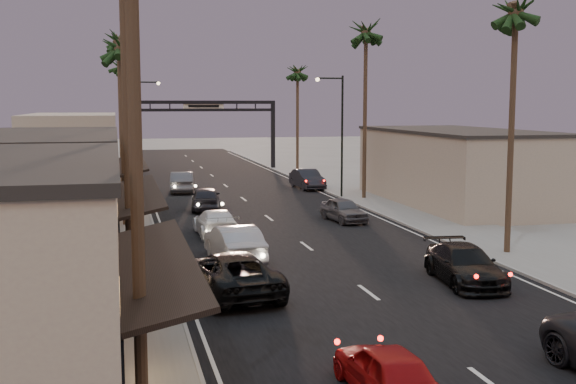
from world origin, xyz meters
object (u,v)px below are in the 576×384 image
streetlight_left (140,123)px  palm_rb (366,27)px  oncoming_red (386,370)px  oncoming_pickup (231,273)px  palm_far (120,63)px  oncoming_silver (234,244)px  curbside_black (465,265)px  arch (204,117)px  palm_lc (120,40)px  palm_ld (118,36)px  streetlight_right (339,126)px  palm_rc (298,68)px  palm_ra (516,3)px

streetlight_left → palm_rb: bearing=-42.1°
oncoming_red → oncoming_pickup: size_ratio=0.66×
streetlight_left → palm_far: size_ratio=0.68×
oncoming_silver → curbside_black: oncoming_silver is taller
arch → curbside_black: 50.92m
palm_rb → oncoming_red: (-11.45, -34.14, -11.76)m
arch → oncoming_pickup: bearing=-95.7°
arch → streetlight_left: (-6.92, -12.00, -0.20)m
palm_lc → palm_rb: palm_rb is taller
oncoming_pickup → palm_lc: bearing=-85.1°
palm_rb → palm_ld: bearing=147.4°
streetlight_right → palm_rc: palm_rc is taller
palm_ra → palm_far: 56.58m
palm_ra → oncoming_silver: bearing=173.8°
arch → palm_rc: size_ratio=1.25×
arch → curbside_black: arch is taller
arch → palm_far: palm_far is taller
oncoming_red → palm_ld: bearing=-86.2°
palm_ld → arch: bearing=60.2°
palm_far → streetlight_right: bearing=-65.2°
palm_rb → arch: bearing=108.3°
palm_lc → arch: bearing=75.8°
arch → palm_rc: (8.60, -6.00, 4.94)m
streetlight_right → palm_far: bearing=114.8°
palm_rb → oncoming_red: size_ratio=3.66×
streetlight_right → curbside_black: bearing=-96.3°
palm_ra → streetlight_left: bearing=114.5°
palm_ld → palm_rb: 20.42m
streetlight_right → curbside_black: streetlight_right is taller
oncoming_red → curbside_black: bearing=-129.4°
palm_rc → palm_ra: bearing=-90.0°
streetlight_right → palm_ld: palm_ld is taller
arch → palm_ld: (-8.60, -15.00, 6.88)m
palm_lc → curbside_black: 23.01m
oncoming_red → arch: bearing=-96.2°
palm_ra → palm_rb: bearing=90.0°
streetlight_right → oncoming_silver: (-10.94, -19.64, -4.50)m
palm_ld → oncoming_red: (5.75, -45.14, -11.76)m
palm_rb → curbside_black: 27.54m
streetlight_right → curbside_black: 26.09m
arch → oncoming_silver: arch is taller
palm_ld → oncoming_red: size_ratio=3.66×
palm_ra → palm_rc: palm_ra is taller
palm_far → oncoming_silver: 53.87m
palm_lc → palm_rc: size_ratio=1.00×
palm_rc → palm_far: (-16.90, 14.00, 0.97)m
palm_lc → curbside_black: size_ratio=2.40×
oncoming_red → streetlight_right: bearing=-109.0°
arch → palm_ra: (8.60, -46.00, 5.91)m
streetlight_left → oncoming_pickup: bearing=-87.2°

